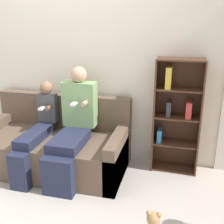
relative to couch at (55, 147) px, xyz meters
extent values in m
plane|color=#BCB2A8|center=(0.09, -0.56, -0.27)|extent=(14.00, 14.00, 0.00)
cube|color=silver|center=(0.09, 0.49, 1.00)|extent=(10.00, 0.06, 2.55)
cube|color=brown|center=(0.00, -0.11, -0.06)|extent=(1.79, 0.77, 0.42)
cube|color=brown|center=(0.00, 0.35, 0.16)|extent=(1.79, 0.15, 0.86)
cube|color=brown|center=(0.83, -0.11, 0.00)|extent=(0.13, 0.77, 0.55)
cube|color=#232842|center=(0.30, -0.56, -0.06)|extent=(0.34, 0.12, 0.42)
cube|color=#232842|center=(0.30, -0.21, 0.21)|extent=(0.34, 0.57, 0.11)
cube|color=#84AD70|center=(0.30, 0.16, 0.53)|extent=(0.40, 0.18, 0.55)
sphere|color=tan|center=(0.30, 0.16, 0.90)|extent=(0.19, 0.19, 0.19)
cylinder|color=tan|center=(0.41, 0.02, 0.59)|extent=(0.05, 0.10, 0.05)
cube|color=white|center=(0.30, -0.03, 0.59)|extent=(0.05, 0.12, 0.02)
cube|color=#232842|center=(-0.15, -0.56, -0.06)|extent=(0.21, 0.12, 0.42)
cube|color=#232842|center=(-0.15, -0.18, 0.21)|extent=(0.21, 0.64, 0.11)
cube|color=#4C4C51|center=(-0.15, 0.20, 0.44)|extent=(0.25, 0.11, 0.36)
sphere|color=#8C664C|center=(-0.15, 0.20, 0.70)|extent=(0.16, 0.16, 0.16)
cylinder|color=#8C664C|center=(-0.09, 0.09, 0.48)|extent=(0.05, 0.10, 0.05)
cube|color=white|center=(-0.15, 0.04, 0.48)|extent=(0.05, 0.12, 0.02)
cube|color=#4C2D1E|center=(1.20, 0.31, 0.41)|extent=(0.02, 0.28, 1.38)
cube|color=#4C2D1E|center=(1.72, 0.31, 0.41)|extent=(0.02, 0.28, 1.38)
cube|color=#4C2D1E|center=(1.46, 0.44, 0.41)|extent=(0.55, 0.02, 1.38)
cube|color=#4C2D1E|center=(1.46, 0.31, -0.27)|extent=(0.51, 0.25, 0.02)
cube|color=#4C2D1E|center=(1.46, 0.31, 0.07)|extent=(0.51, 0.25, 0.02)
cube|color=#4C2D1E|center=(1.46, 0.31, 0.41)|extent=(0.51, 0.25, 0.02)
cube|color=#4C2D1E|center=(1.46, 0.31, 0.75)|extent=(0.51, 0.25, 0.02)
cube|color=#4C2D1E|center=(1.46, 0.31, 1.09)|extent=(0.51, 0.25, 0.02)
cube|color=gold|center=(1.34, 0.31, 0.88)|extent=(0.06, 0.21, 0.25)
cube|color=#C63838|center=(1.59, 0.31, 0.52)|extent=(0.06, 0.19, 0.19)
cube|color=#333338|center=(1.36, 0.31, 0.51)|extent=(0.05, 0.16, 0.18)
cube|color=teal|center=(1.27, 0.31, 0.16)|extent=(0.05, 0.18, 0.16)
sphere|color=tan|center=(1.35, -0.99, -0.03)|extent=(0.12, 0.12, 0.12)
sphere|color=tan|center=(1.31, -0.99, 0.01)|extent=(0.05, 0.05, 0.05)
sphere|color=tan|center=(1.39, -0.99, 0.01)|extent=(0.05, 0.05, 0.05)
camera|label=1|loc=(1.48, -2.92, 1.53)|focal=45.00mm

